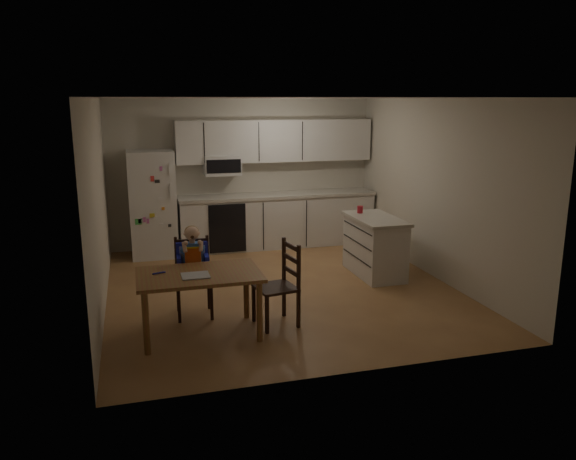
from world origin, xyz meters
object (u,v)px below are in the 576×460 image
(chair_side, at_px, (283,278))
(chair_booster, at_px, (193,261))
(dining_table, at_px, (199,282))
(refrigerator, at_px, (152,204))
(kitchen_island, at_px, (375,246))
(red_cup, at_px, (360,209))

(chair_side, bearing_deg, chair_booster, -130.05)
(dining_table, distance_m, chair_side, 0.95)
(chair_booster, xyz_separation_m, chair_side, (0.94, -0.55, -0.11))
(refrigerator, relative_size, chair_booster, 1.58)
(kitchen_island, distance_m, red_cup, 0.60)
(chair_booster, bearing_deg, refrigerator, 99.48)
(refrigerator, xyz_separation_m, red_cup, (2.92, -1.58, 0.05))
(dining_table, bearing_deg, red_cup, 35.00)
(red_cup, height_order, chair_booster, chair_booster)
(chair_booster, bearing_deg, chair_side, -27.45)
(chair_side, bearing_deg, red_cup, 126.88)
(refrigerator, bearing_deg, chair_booster, -83.31)
(kitchen_island, bearing_deg, chair_side, -141.25)
(red_cup, relative_size, dining_table, 0.08)
(kitchen_island, height_order, dining_table, kitchen_island)
(kitchen_island, distance_m, chair_side, 2.24)
(refrigerator, bearing_deg, red_cup, -28.37)
(red_cup, bearing_deg, kitchen_island, -74.75)
(kitchen_island, relative_size, chair_side, 1.21)
(kitchen_island, bearing_deg, red_cup, 105.25)
(dining_table, distance_m, chair_booster, 0.62)
(refrigerator, relative_size, chair_side, 1.79)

